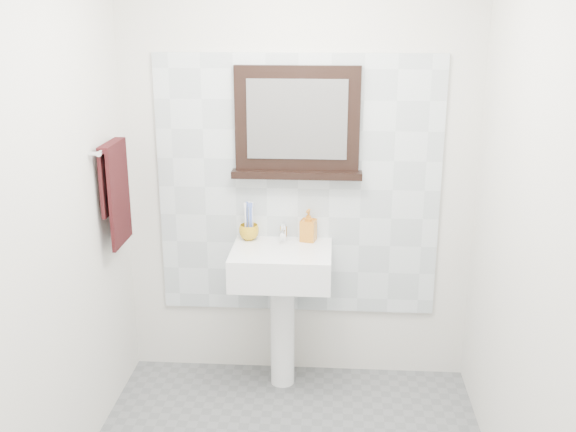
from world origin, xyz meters
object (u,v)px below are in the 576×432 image
object	(u,v)px
soap_dispenser	(308,225)
toothbrush_cup	(249,232)
pedestal_sink	(282,280)
hand_towel	(115,186)
framed_mirror	(297,125)

from	to	relation	value
soap_dispenser	toothbrush_cup	bearing A→B (deg)	-166.85
soap_dispenser	pedestal_sink	bearing A→B (deg)	-121.71
pedestal_sink	hand_towel	world-z (taller)	hand_towel
pedestal_sink	hand_towel	size ratio (longest dim) A/B	1.75
pedestal_sink	soap_dispenser	xyz separation A→B (m)	(0.14, 0.14, 0.28)
pedestal_sink	framed_mirror	size ratio (longest dim) A/B	1.33
framed_mirror	hand_towel	bearing A→B (deg)	-161.17
hand_towel	pedestal_sink	bearing A→B (deg)	8.75
soap_dispenser	framed_mirror	distance (m)	0.57
pedestal_sink	toothbrush_cup	size ratio (longest dim) A/B	8.55
soap_dispenser	framed_mirror	world-z (taller)	framed_mirror
soap_dispenser	hand_towel	xyz separation A→B (m)	(-1.01, -0.28, 0.29)
framed_mirror	hand_towel	world-z (taller)	framed_mirror
pedestal_sink	soap_dispenser	world-z (taller)	soap_dispenser
toothbrush_cup	soap_dispenser	xyz separation A→B (m)	(0.34, 0.00, 0.05)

